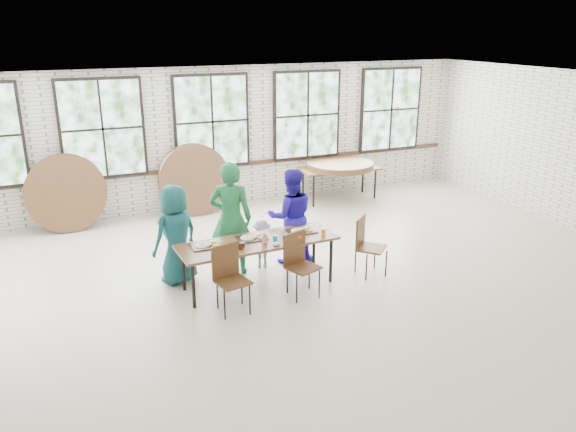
% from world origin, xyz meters
% --- Properties ---
extents(room, '(12.00, 12.00, 12.00)m').
position_xyz_m(room, '(0.00, 4.44, 1.83)').
color(room, beige).
rests_on(room, ground).
extents(dining_table, '(2.43, 0.91, 0.74)m').
position_xyz_m(dining_table, '(-0.51, 0.36, 0.69)').
color(dining_table, brown).
rests_on(dining_table, ground).
extents(chair_near_left, '(0.50, 0.49, 0.95)m').
position_xyz_m(chair_near_left, '(-1.13, -0.17, 0.56)').
color(chair_near_left, '#50321A').
rests_on(chair_near_left, ground).
extents(chair_near_right, '(0.53, 0.52, 0.95)m').
position_xyz_m(chair_near_right, '(-0.05, -0.12, 0.56)').
color(chair_near_right, '#50321A').
rests_on(chair_near_right, ground).
extents(chair_spare, '(0.58, 0.58, 0.95)m').
position_xyz_m(chair_spare, '(1.22, 0.12, 0.56)').
color(chair_spare, '#50321A').
rests_on(chair_spare, ground).
extents(adult_teal, '(0.89, 0.76, 1.55)m').
position_xyz_m(adult_teal, '(-1.59, 1.01, 0.78)').
color(adult_teal, '#185B5D').
rests_on(adult_teal, ground).
extents(adult_green, '(0.79, 0.67, 1.83)m').
position_xyz_m(adult_green, '(-0.71, 1.01, 0.91)').
color(adult_green, '#1D6D3C').
rests_on(adult_green, ground).
extents(toddler, '(0.58, 0.41, 0.82)m').
position_xyz_m(toddler, '(-0.20, 1.01, 0.41)').
color(toddler, '#161746').
rests_on(toddler, ground).
extents(adult_blue, '(0.90, 0.77, 1.61)m').
position_xyz_m(adult_blue, '(0.31, 1.01, 0.81)').
color(adult_blue, '#2418A8').
rests_on(adult_blue, ground).
extents(storage_table, '(1.84, 0.86, 0.74)m').
position_xyz_m(storage_table, '(2.76, 3.86, 0.69)').
color(storage_table, brown).
rests_on(storage_table, ground).
extents(tabletop_clutter, '(2.02, 0.62, 0.11)m').
position_xyz_m(tabletop_clutter, '(-0.37, 0.33, 0.77)').
color(tabletop_clutter, black).
rests_on(tabletop_clutter, dining_table).
extents(round_tops_stacked, '(1.50, 1.50, 0.13)m').
position_xyz_m(round_tops_stacked, '(2.76, 3.86, 0.80)').
color(round_tops_stacked, brown).
rests_on(round_tops_stacked, storage_table).
extents(round_tops_leaning, '(4.02, 0.47, 1.48)m').
position_xyz_m(round_tops_leaning, '(-1.76, 4.17, 0.73)').
color(round_tops_leaning, brown).
rests_on(round_tops_leaning, ground).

